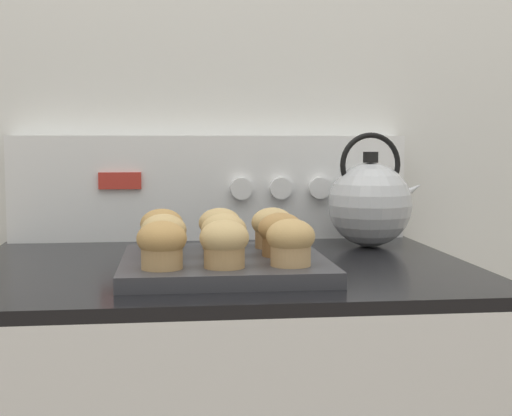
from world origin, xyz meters
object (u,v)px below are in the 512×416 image
Objects in this scene: muffin_pan at (222,264)px; muffin_r0_c1 at (224,243)px; muffin_r0_c0 at (162,244)px; muffin_r2_c2 at (272,227)px; muffin_r1_c2 at (281,234)px; muffin_r0_c2 at (291,242)px; muffin_r2_c0 at (162,229)px; muffin_r1_c0 at (164,235)px; muffin_r2_c1 at (217,228)px; tea_kettle at (371,203)px; muffin_r1_c1 at (221,235)px.

muffin_pan is 4.44× the size of muffin_r0_c1.
muffin_r2_c2 is at bearing 44.71° from muffin_r0_c0.
muffin_r0_c2 is at bearing -89.37° from muffin_r1_c2.
muffin_r1_c0 is at bearing -87.46° from muffin_r2_c0.
muffin_pan is 4.44× the size of muffin_r0_c2.
muffin_r2_c1 is (0.09, 0.09, 0.00)m from muffin_r1_c0.
muffin_r1_c0 is at bearing 178.10° from muffin_pan.
tea_kettle is (0.29, 0.23, 0.07)m from muffin_pan.
muffin_r2_c2 is (0.09, -0.00, 0.00)m from muffin_r2_c1.
muffin_r2_c2 is at bearing 90.48° from muffin_r1_c2.
muffin_r0_c1 and muffin_r2_c1 have the same top height.
muffin_r0_c1 is at bearing -91.38° from muffin_r1_c1.
muffin_r1_c1 is 0.09m from muffin_r1_c2.
muffin_r2_c1 is (0.09, 0.18, 0.00)m from muffin_r0_c0.
muffin_r0_c2 is 0.25m from muffin_r2_c0.
muffin_r0_c1 is at bearing -177.36° from muffin_r0_c2.
muffin_r2_c0 is at bearing 136.51° from muffin_r0_c2.
muffin_pan is at bearing -89.11° from muffin_r2_c1.
muffin_r2_c0 is (-0.18, 0.17, 0.00)m from muffin_r0_c2.
muffin_r2_c2 is (0.09, 0.09, 0.00)m from muffin_r1_c1.
muffin_r1_c1 is at bearing -89.54° from muffin_r2_c1.
muffin_r0_c0 is 0.17m from muffin_r2_c0.
muffin_r0_c0 is 1.00× the size of muffin_r0_c1.
muffin_r0_c0 is (-0.09, -0.09, 0.04)m from muffin_pan.
muffin_r1_c2 and muffin_r2_c2 have the same top height.
muffin_r0_c0 is 0.09m from muffin_r0_c1.
muffin_pan is at bearing -1.90° from muffin_r1_c0.
muffin_r2_c2 is (-0.00, 0.08, 0.00)m from muffin_r1_c2.
muffin_r1_c1 is at bearing -3.28° from muffin_r1_c0.
muffin_r0_c1 and muffin_r2_c0 have the same top height.
tea_kettle is (0.29, 0.23, 0.03)m from muffin_r1_c1.
muffin_r0_c0 is 1.00× the size of muffin_r2_c2.
muffin_r0_c2 is 1.00× the size of muffin_r2_c0.
muffin_r2_c2 is at bearing 90.56° from muffin_r0_c2.
muffin_r0_c2 reaches higher than muffin_pan.
muffin_r2_c2 is (0.18, 0.17, 0.00)m from muffin_r0_c0.
muffin_r1_c2 is at bearing -25.21° from muffin_r2_c0.
muffin_r2_c1 is 0.09m from muffin_r2_c2.
muffin_r0_c1 is 1.00× the size of muffin_r1_c2.
muffin_r2_c2 is at bearing -1.72° from muffin_r2_c1.
muffin_r1_c0 is 0.12m from muffin_r2_c1.
muffin_r1_c2 is 1.00× the size of muffin_r2_c2.
muffin_r2_c1 is at bearing 90.89° from muffin_pan.
muffin_r1_c1 is 0.37m from tea_kettle.
muffin_r2_c1 is (0.09, 0.00, 0.00)m from muffin_r2_c0.
muffin_r2_c1 is at bearing 117.83° from muffin_r0_c2.
muffin_r0_c2 is 0.32× the size of tea_kettle.
muffin_r1_c2 is at bearing -89.52° from muffin_r2_c2.
muffin_r1_c1 and muffin_r2_c1 have the same top height.
muffin_pan is at bearing 72.39° from muffin_r1_c1.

